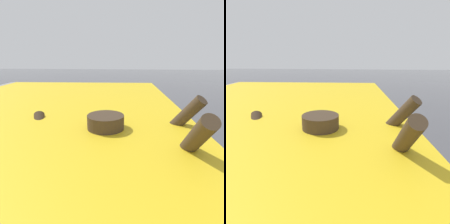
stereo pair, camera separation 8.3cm
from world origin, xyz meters
TOP-DOWN VIEW (x-y plane):
  - ground_plane at (0.00, 0.00)m, footprint 90.00×90.00m
  - slush_patch_under_van at (4.63, 1.92)m, footprint 2.54×2.54m
  - cargo_van_parked_right at (4.13, 0.21)m, footprint 2.26×5.37m
  - shopping_cart_vendor at (-0.12, 0.19)m, footprint 0.82×0.97m
  - hand_dolly_boxes at (0.57, 0.31)m, footprint 0.67×0.81m
  - pedestrian_pink_side at (1.04, 0.11)m, footprint 1.04×1.04m
  - pedestrian_black_side at (-1.31, -0.27)m, footprint 1.04×1.04m

SIDE VIEW (x-z plane):
  - ground_plane at x=0.00m, z-range 0.00..0.00m
  - slush_patch_under_van at x=4.63m, z-range 0.00..0.01m
  - hand_dolly_boxes at x=0.57m, z-range -0.12..1.20m
  - shopping_cart_vendor at x=-0.12m, z-range 0.05..1.09m
  - cargo_van_parked_right at x=4.13m, z-range -0.12..2.48m
  - pedestrian_pink_side at x=1.04m, z-range 0.51..2.66m
  - pedestrian_black_side at x=-1.31m, z-range 0.51..2.66m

